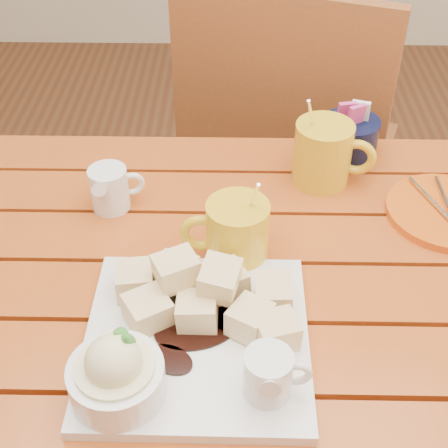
{
  "coord_description": "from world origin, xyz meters",
  "views": [
    {
      "loc": [
        0.01,
        -0.6,
        1.38
      ],
      "look_at": [
        -0.0,
        0.06,
        0.82
      ],
      "focal_mm": 50.0,
      "sensor_mm": 36.0,
      "label": 1
    }
  ],
  "objects_px": {
    "coffee_mug_left": "(235,232)",
    "orange_saucer": "(448,212)",
    "coffee_mug_right": "(324,153)",
    "table": "(225,340)",
    "dessert_plate": "(183,337)",
    "chair_far": "(287,153)"
  },
  "relations": [
    {
      "from": "coffee_mug_left",
      "to": "orange_saucer",
      "type": "xyz_separation_m",
      "value": [
        0.34,
        0.11,
        -0.04
      ]
    },
    {
      "from": "chair_far",
      "to": "dessert_plate",
      "type": "bearing_deg",
      "value": 95.47
    },
    {
      "from": "table",
      "to": "dessert_plate",
      "type": "distance_m",
      "value": 0.19
    },
    {
      "from": "table",
      "to": "coffee_mug_right",
      "type": "xyz_separation_m",
      "value": [
        0.16,
        0.26,
        0.16
      ]
    },
    {
      "from": "dessert_plate",
      "to": "coffee_mug_right",
      "type": "xyz_separation_m",
      "value": [
        0.21,
        0.38,
        0.02
      ]
    },
    {
      "from": "orange_saucer",
      "to": "coffee_mug_right",
      "type": "bearing_deg",
      "value": 154.23
    },
    {
      "from": "coffee_mug_left",
      "to": "chair_far",
      "type": "relative_size",
      "value": 0.15
    },
    {
      "from": "dessert_plate",
      "to": "orange_saucer",
      "type": "bearing_deg",
      "value": 35.21
    },
    {
      "from": "coffee_mug_left",
      "to": "orange_saucer",
      "type": "distance_m",
      "value": 0.36
    },
    {
      "from": "orange_saucer",
      "to": "table",
      "type": "bearing_deg",
      "value": -153.86
    },
    {
      "from": "coffee_mug_left",
      "to": "coffee_mug_right",
      "type": "xyz_separation_m",
      "value": [
        0.15,
        0.2,
        0.0
      ]
    },
    {
      "from": "dessert_plate",
      "to": "coffee_mug_right",
      "type": "height_order",
      "value": "coffee_mug_right"
    },
    {
      "from": "table",
      "to": "orange_saucer",
      "type": "relative_size",
      "value": 6.27
    },
    {
      "from": "chair_far",
      "to": "table",
      "type": "bearing_deg",
      "value": 97.43
    },
    {
      "from": "dessert_plate",
      "to": "coffee_mug_right",
      "type": "relative_size",
      "value": 1.77
    },
    {
      "from": "table",
      "to": "orange_saucer",
      "type": "distance_m",
      "value": 0.41
    },
    {
      "from": "orange_saucer",
      "to": "chair_far",
      "type": "relative_size",
      "value": 0.2
    },
    {
      "from": "table",
      "to": "coffee_mug_right",
      "type": "height_order",
      "value": "coffee_mug_right"
    },
    {
      "from": "coffee_mug_right",
      "to": "orange_saucer",
      "type": "height_order",
      "value": "coffee_mug_right"
    },
    {
      "from": "orange_saucer",
      "to": "chair_far",
      "type": "xyz_separation_m",
      "value": [
        -0.21,
        0.49,
        -0.21
      ]
    },
    {
      "from": "table",
      "to": "dessert_plate",
      "type": "xyz_separation_m",
      "value": [
        -0.05,
        -0.11,
        0.14
      ]
    },
    {
      "from": "table",
      "to": "coffee_mug_left",
      "type": "bearing_deg",
      "value": 78.83
    }
  ]
}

